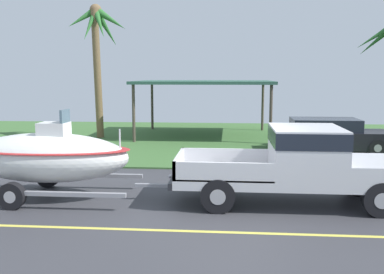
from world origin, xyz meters
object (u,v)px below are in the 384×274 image
at_px(carport_awning, 204,83).
at_px(palm_tree_mid, 97,39).
at_px(parked_sedan_far, 329,136).
at_px(boat_on_trailer, 46,157).
at_px(pickup_truck_towing, 304,162).

xyz_separation_m(carport_awning, palm_tree_mid, (-5.09, -1.29, 2.15)).
xyz_separation_m(parked_sedan_far, palm_tree_mid, (-10.43, 2.83, 4.20)).
relative_size(boat_on_trailer, carport_awning, 0.82).
bearing_deg(boat_on_trailer, palm_tree_mid, 99.39).
bearing_deg(boat_on_trailer, parked_sedan_far, 40.77).
relative_size(parked_sedan_far, carport_awning, 0.70).
height_order(pickup_truck_towing, carport_awning, carport_awning).
height_order(pickup_truck_towing, palm_tree_mid, palm_tree_mid).
relative_size(boat_on_trailer, parked_sedan_far, 1.17).
height_order(boat_on_trailer, palm_tree_mid, palm_tree_mid).
bearing_deg(palm_tree_mid, parked_sedan_far, -15.16).
distance_m(carport_awning, palm_tree_mid, 5.68).
relative_size(boat_on_trailer, palm_tree_mid, 0.86).
bearing_deg(pickup_truck_towing, carport_awning, 104.86).
bearing_deg(boat_on_trailer, carport_awning, 73.80).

